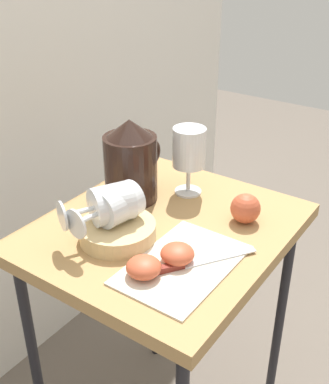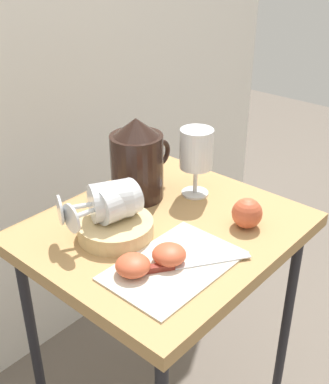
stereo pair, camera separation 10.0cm
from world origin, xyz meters
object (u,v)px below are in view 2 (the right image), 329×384
(apple_half_left, at_px, (133,265))
(knife, at_px, (173,266))
(table, at_px, (164,252))
(apple_whole, at_px, (247,213))
(wine_glass_upright, at_px, (196,152))
(wine_glass_tipped_far, at_px, (115,202))
(apple_half_right, at_px, (169,254))
(basket_tray, at_px, (116,228))
(pitcher, at_px, (137,166))
(wine_glass_tipped_near, at_px, (108,201))

(apple_half_left, distance_m, knife, 0.08)
(table, relative_size, apple_whole, 10.88)
(wine_glass_upright, xyz_separation_m, apple_whole, (-0.04, -0.17, -0.08))
(apple_half_left, bearing_deg, table, 22.84)
(wine_glass_tipped_far, relative_size, apple_half_right, 2.43)
(basket_tray, xyz_separation_m, apple_whole, (0.21, -0.18, 0.01))
(knife, bearing_deg, wine_glass_tipped_far, 83.97)
(table, height_order, wine_glass_tipped_far, wine_glass_tipped_far)
(table, bearing_deg, pitcher, 67.40)
(apple_whole, height_order, knife, apple_whole)
(wine_glass_tipped_near, height_order, knife, wine_glass_tipped_near)
(basket_tray, bearing_deg, wine_glass_tipped_near, 89.26)
(wine_glass_tipped_near, relative_size, apple_whole, 2.47)
(apple_half_left, bearing_deg, wine_glass_tipped_near, 62.93)
(table, xyz_separation_m, apple_half_right, (-0.10, -0.10, 0.09))
(table, distance_m, basket_tray, 0.14)
(apple_half_right, xyz_separation_m, apple_whole, (0.21, -0.04, 0.01))
(apple_half_left, distance_m, apple_half_right, 0.07)
(wine_glass_tipped_near, bearing_deg, basket_tray, -90.74)
(apple_half_right, distance_m, apple_whole, 0.21)
(apple_half_right, relative_size, apple_whole, 1.00)
(basket_tray, xyz_separation_m, apple_half_left, (-0.07, -0.12, 0.00))
(wine_glass_tipped_near, relative_size, apple_half_left, 2.47)
(wine_glass_tipped_far, distance_m, apple_half_left, 0.16)
(table, bearing_deg, wine_glass_tipped_near, 145.90)
(pitcher, xyz_separation_m, knife, (-0.16, -0.24, -0.07))
(basket_tray, distance_m, apple_whole, 0.28)
(pitcher, bearing_deg, basket_tray, -151.41)
(wine_glass_upright, height_order, apple_whole, wine_glass_upright)
(pitcher, height_order, wine_glass_upright, pitcher)
(wine_glass_tipped_near, relative_size, wine_glass_tipped_far, 1.02)
(table, height_order, apple_whole, apple_whole)
(wine_glass_tipped_far, distance_m, apple_whole, 0.28)
(apple_whole, bearing_deg, apple_half_left, 167.05)
(pitcher, relative_size, wine_glass_tipped_near, 1.22)
(apple_half_left, xyz_separation_m, knife, (0.06, -0.04, -0.01))
(wine_glass_upright, distance_m, wine_glass_tipped_far, 0.24)
(basket_tray, xyz_separation_m, knife, (-0.01, -0.16, -0.01))
(wine_glass_tipped_near, distance_m, apple_half_left, 0.16)
(knife, bearing_deg, wine_glass_tipped_near, 86.87)
(table, xyz_separation_m, pitcher, (0.05, 0.13, 0.15))
(pitcher, distance_m, apple_half_left, 0.30)
(wine_glass_tipped_near, xyz_separation_m, apple_whole, (0.21, -0.20, -0.04))
(pitcher, height_order, wine_glass_tipped_near, pitcher)
(apple_whole, distance_m, knife, 0.22)
(apple_half_right, bearing_deg, basket_tray, 89.87)
(apple_half_left, height_order, apple_half_right, same)
(pitcher, relative_size, apple_half_right, 3.01)
(apple_half_left, height_order, knife, apple_half_left)
(wine_glass_tipped_far, xyz_separation_m, knife, (-0.02, -0.17, -0.06))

